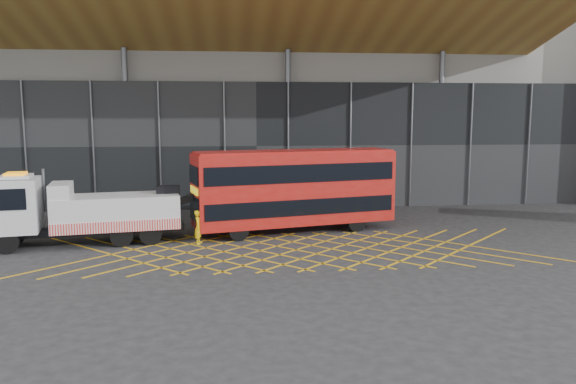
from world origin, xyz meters
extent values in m
plane|color=#252528|center=(0.00, 0.00, 0.00)|extent=(120.00, 120.00, 0.00)
cube|color=gold|center=(-4.80, 0.00, 0.01)|extent=(7.16, 7.16, 0.01)
cube|color=gold|center=(-4.80, 0.00, 0.01)|extent=(7.16, 7.16, 0.01)
cube|color=gold|center=(-3.20, 0.00, 0.01)|extent=(7.16, 7.16, 0.01)
cube|color=gold|center=(-3.20, 0.00, 0.01)|extent=(7.16, 7.16, 0.01)
cube|color=gold|center=(-1.60, 0.00, 0.01)|extent=(7.16, 7.16, 0.01)
cube|color=gold|center=(-1.60, 0.00, 0.01)|extent=(7.16, 7.16, 0.01)
cube|color=gold|center=(0.00, 0.00, 0.01)|extent=(7.16, 7.16, 0.01)
cube|color=gold|center=(0.00, 0.00, 0.01)|extent=(7.16, 7.16, 0.01)
cube|color=gold|center=(1.60, 0.00, 0.01)|extent=(7.16, 7.16, 0.01)
cube|color=gold|center=(1.60, 0.00, 0.01)|extent=(7.16, 7.16, 0.01)
cube|color=gold|center=(3.20, 0.00, 0.01)|extent=(7.16, 7.16, 0.01)
cube|color=gold|center=(3.20, 0.00, 0.01)|extent=(7.16, 7.16, 0.01)
cube|color=gold|center=(4.80, 0.00, 0.01)|extent=(7.16, 7.16, 0.01)
cube|color=gold|center=(4.80, 0.00, 0.01)|extent=(7.16, 7.16, 0.01)
cube|color=gold|center=(6.40, 0.00, 0.01)|extent=(7.16, 7.16, 0.01)
cube|color=gold|center=(6.40, 0.00, 0.01)|extent=(7.16, 7.16, 0.01)
cube|color=gold|center=(8.00, 0.00, 0.01)|extent=(7.16, 7.16, 0.01)
cube|color=gold|center=(8.00, 0.00, 0.01)|extent=(7.16, 7.16, 0.01)
cube|color=gold|center=(9.60, 0.00, 0.01)|extent=(7.16, 7.16, 0.01)
cube|color=gold|center=(9.60, 0.00, 0.01)|extent=(7.16, 7.16, 0.01)
cube|color=gold|center=(11.20, 0.00, 0.01)|extent=(7.16, 7.16, 0.01)
cube|color=gold|center=(11.20, 0.00, 0.01)|extent=(7.16, 7.16, 0.01)
cube|color=gray|center=(2.00, 19.00, 9.00)|extent=(55.00, 14.00, 18.00)
cube|color=black|center=(2.00, 11.70, 4.00)|extent=(55.00, 0.80, 8.00)
cube|color=olive|center=(0.00, 8.00, 11.50)|extent=(40.00, 11.93, 4.07)
cylinder|color=#595B60|center=(-6.00, 11.50, 5.00)|extent=(0.36, 0.36, 10.00)
cylinder|color=#595B60|center=(4.00, 11.50, 5.00)|extent=(0.36, 0.36, 10.00)
cylinder|color=#595B60|center=(14.00, 11.50, 5.00)|extent=(0.36, 0.36, 10.00)
cube|color=black|center=(-6.24, 2.13, 0.64)|extent=(8.72, 2.45, 0.32)
cube|color=silver|center=(-9.30, 1.58, 1.97)|extent=(2.57, 2.64, 2.38)
cube|color=orange|center=(-9.12, 1.61, 3.37)|extent=(1.01, 1.23, 0.11)
cube|color=silver|center=(-4.98, 2.36, 1.51)|extent=(5.99, 3.26, 1.46)
cube|color=red|center=(-4.77, 1.21, 0.96)|extent=(5.60, 1.07, 0.50)
cube|color=silver|center=(-7.32, 1.94, 2.56)|extent=(1.29, 2.33, 0.64)
cube|color=black|center=(-2.63, 2.78, 2.38)|extent=(1.16, 0.65, 0.46)
cube|color=black|center=(-1.73, 2.95, 1.92)|extent=(2.03, 0.67, 0.99)
cylinder|color=black|center=(-9.31, 0.60, 0.50)|extent=(1.05, 0.49, 1.01)
cylinder|color=black|center=(-9.65, 2.49, 0.50)|extent=(1.05, 0.49, 1.01)
cylinder|color=black|center=(-3.36, 1.67, 0.50)|extent=(1.05, 0.49, 1.01)
cylinder|color=black|center=(-3.71, 3.57, 0.50)|extent=(1.05, 0.49, 1.01)
cylinder|color=#595B60|center=(-8.29, 2.69, 2.47)|extent=(0.13, 0.13, 2.01)
cube|color=#AD140F|center=(3.60, 3.91, 2.29)|extent=(10.52, 4.82, 3.62)
cube|color=black|center=(3.60, 3.91, 1.44)|extent=(10.14, 4.78, 0.79)
cube|color=black|center=(3.60, 3.91, 3.12)|extent=(10.14, 4.78, 0.89)
cube|color=black|center=(-1.39, 2.65, 1.49)|extent=(0.57, 2.04, 1.21)
cube|color=black|center=(-1.39, 2.65, 3.12)|extent=(0.57, 2.04, 0.89)
cube|color=yellow|center=(-1.40, 2.65, 2.38)|extent=(0.47, 1.63, 0.33)
cube|color=#AD140F|center=(3.60, 3.91, 4.13)|extent=(10.28, 4.59, 0.11)
cylinder|color=black|center=(0.70, 2.10, 0.48)|extent=(1.01, 0.51, 0.97)
cylinder|color=black|center=(0.19, 4.12, 0.48)|extent=(1.01, 0.51, 0.97)
cylinder|color=black|center=(6.75, 3.64, 0.48)|extent=(1.01, 0.51, 0.97)
cylinder|color=black|center=(6.24, 5.65, 0.48)|extent=(1.01, 0.51, 0.97)
imported|color=yellow|center=(-1.15, 1.68, 0.79)|extent=(0.47, 0.63, 1.57)
camera|label=1|loc=(0.39, -24.17, 5.96)|focal=35.00mm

